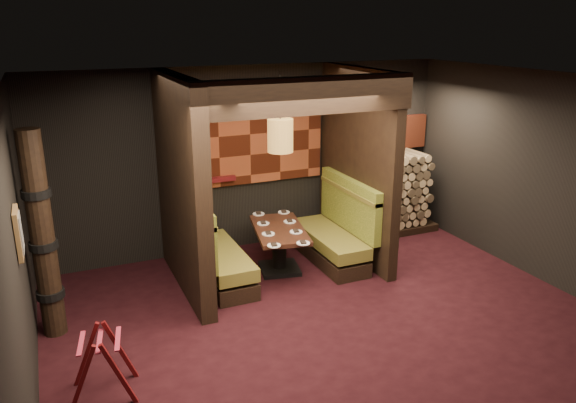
# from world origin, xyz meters

# --- Properties ---
(floor) EXTENTS (6.50, 5.50, 0.02)m
(floor) POSITION_xyz_m (0.00, 0.00, -0.01)
(floor) COLOR black
(floor) RESTS_ON ground
(ceiling) EXTENTS (6.50, 5.50, 0.02)m
(ceiling) POSITION_xyz_m (0.00, 0.00, 2.86)
(ceiling) COLOR black
(ceiling) RESTS_ON ground
(wall_back) EXTENTS (6.50, 0.02, 2.85)m
(wall_back) POSITION_xyz_m (0.00, 2.76, 1.43)
(wall_back) COLOR black
(wall_back) RESTS_ON ground
(wall_front) EXTENTS (6.50, 0.02, 2.85)m
(wall_front) POSITION_xyz_m (0.00, -2.76, 1.43)
(wall_front) COLOR black
(wall_front) RESTS_ON ground
(wall_left) EXTENTS (0.02, 5.50, 2.85)m
(wall_left) POSITION_xyz_m (-3.26, 0.00, 1.43)
(wall_left) COLOR black
(wall_left) RESTS_ON ground
(wall_right) EXTENTS (0.02, 5.50, 2.85)m
(wall_right) POSITION_xyz_m (3.26, 0.00, 1.43)
(wall_right) COLOR black
(wall_right) RESTS_ON ground
(partition_left) EXTENTS (0.20, 2.20, 2.85)m
(partition_left) POSITION_xyz_m (-1.35, 1.65, 1.43)
(partition_left) COLOR black
(partition_left) RESTS_ON floor
(partition_right) EXTENTS (0.15, 2.10, 2.85)m
(partition_right) POSITION_xyz_m (1.30, 1.70, 1.43)
(partition_right) COLOR black
(partition_right) RESTS_ON floor
(header_beam) EXTENTS (2.85, 0.18, 0.44)m
(header_beam) POSITION_xyz_m (-0.02, 0.70, 2.63)
(header_beam) COLOR black
(header_beam) RESTS_ON partition_left
(tapa_back_panel) EXTENTS (2.40, 0.06, 1.55)m
(tapa_back_panel) POSITION_xyz_m (-0.02, 2.71, 1.82)
(tapa_back_panel) COLOR #9A4425
(tapa_back_panel) RESTS_ON wall_back
(tapa_side_panel) EXTENTS (0.04, 1.85, 1.45)m
(tapa_side_panel) POSITION_xyz_m (-1.23, 1.82, 1.85)
(tapa_side_panel) COLOR #9A4425
(tapa_side_panel) RESTS_ON partition_left
(lacquer_shelf) EXTENTS (0.60, 0.12, 0.07)m
(lacquer_shelf) POSITION_xyz_m (-0.60, 2.65, 1.18)
(lacquer_shelf) COLOR #5C1115
(lacquer_shelf) RESTS_ON wall_back
(booth_bench_left) EXTENTS (0.68, 1.60, 1.14)m
(booth_bench_left) POSITION_xyz_m (-0.96, 1.65, 0.40)
(booth_bench_left) COLOR black
(booth_bench_left) RESTS_ON floor
(booth_bench_right) EXTENTS (0.68, 1.60, 1.14)m
(booth_bench_right) POSITION_xyz_m (0.93, 1.65, 0.40)
(booth_bench_right) COLOR black
(booth_bench_right) RESTS_ON floor
(dining_table) EXTENTS (0.92, 1.36, 0.66)m
(dining_table) POSITION_xyz_m (0.00, 1.62, 0.43)
(dining_table) COLOR black
(dining_table) RESTS_ON floor
(place_settings) EXTENTS (0.83, 1.52, 0.03)m
(place_settings) POSITION_xyz_m (0.00, 1.62, 0.67)
(place_settings) COLOR white
(place_settings) RESTS_ON dining_table
(pendant_lamp) EXTENTS (0.35, 0.35, 1.07)m
(pendant_lamp) POSITION_xyz_m (0.00, 1.57, 2.00)
(pendant_lamp) COLOR olive
(pendant_lamp) RESTS_ON ceiling
(framed_picture) EXTENTS (0.05, 0.36, 0.46)m
(framed_picture) POSITION_xyz_m (-3.22, 0.10, 1.62)
(framed_picture) COLOR olive
(framed_picture) RESTS_ON wall_left
(luggage_rack) EXTENTS (0.72, 0.56, 0.71)m
(luggage_rack) POSITION_xyz_m (-2.65, -0.30, 0.35)
(luggage_rack) COLOR #4F0A0C
(luggage_rack) RESTS_ON floor
(totem_column) EXTENTS (0.31, 0.31, 2.40)m
(totem_column) POSITION_xyz_m (-3.05, 1.10, 1.19)
(totem_column) COLOR black
(totem_column) RESTS_ON floor
(firewood_stack) EXTENTS (1.73, 0.70, 1.36)m
(firewood_stack) POSITION_xyz_m (2.29, 2.35, 0.68)
(firewood_stack) COLOR black
(firewood_stack) RESTS_ON floor
(mosaic_header) EXTENTS (1.83, 0.10, 0.56)m
(mosaic_header) POSITION_xyz_m (2.29, 2.68, 1.64)
(mosaic_header) COLOR maroon
(mosaic_header) RESTS_ON wall_back
(bay_front_post) EXTENTS (0.08, 0.08, 2.85)m
(bay_front_post) POSITION_xyz_m (1.39, 1.96, 1.43)
(bay_front_post) COLOR black
(bay_front_post) RESTS_ON floor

